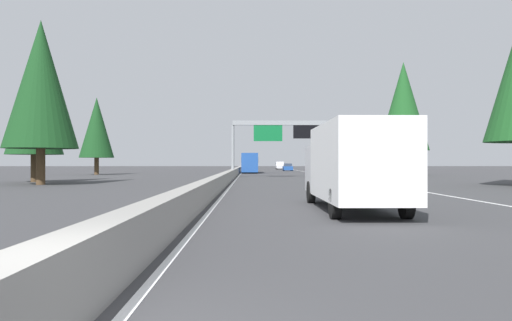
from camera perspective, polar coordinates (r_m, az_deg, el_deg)
The scene contains 14 objects.
ground_plane at distance 64.25m, azimuth -2.15°, elevation -1.72°, with size 320.00×320.00×0.00m, color #38383A.
median_barrier at distance 84.24m, azimuth -2.01°, elevation -1.06°, with size 180.00×0.56×0.90m, color gray.
shoulder_stripe_right at distance 74.89m, azimuth 6.90°, elevation -1.50°, with size 160.00×0.16×0.01m, color silver.
shoulder_stripe_median at distance 74.24m, azimuth -1.76°, elevation -1.51°, with size 160.00×0.16×0.01m, color silver.
sign_gantry_overhead at distance 55.64m, azimuth 3.85°, elevation 3.26°, with size 0.50×12.68×6.35m.
box_truck_mid_left at distance 17.64m, azimuth 11.01°, elevation -0.43°, with size 8.50×2.40×2.95m.
sedan_mid_right at distance 32.56m, azimuth 12.35°, elevation -1.97°, with size 4.40×1.80×1.47m.
bus_far_right at distance 79.25m, azimuth -0.73°, elevation -0.19°, with size 11.50×2.55×3.10m.
pickup_near_right at distance 120.37m, azimuth 2.77°, elevation -0.58°, with size 5.60×2.00×1.86m.
sedan_far_left at distance 98.38m, azimuth 3.67°, elevation -0.80°, with size 4.40×1.80×1.47m.
conifer_right_mid at distance 67.35m, azimuth 16.60°, elevation 5.99°, with size 6.48×6.48×14.72m.
conifer_left_foreground at distance 40.93m, azimuth -23.51°, elevation 8.03°, with size 5.45×5.45×12.40m.
conifer_left_near at distance 46.51m, azimuth -24.11°, elevation 5.76°, with size 4.71×4.71×10.71m.
conifer_left_mid at distance 71.34m, azimuth -17.86°, elevation 3.61°, with size 4.66×4.66×10.59m.
Camera 1 is at (-4.21, -1.63, 1.68)m, focal length 34.78 mm.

